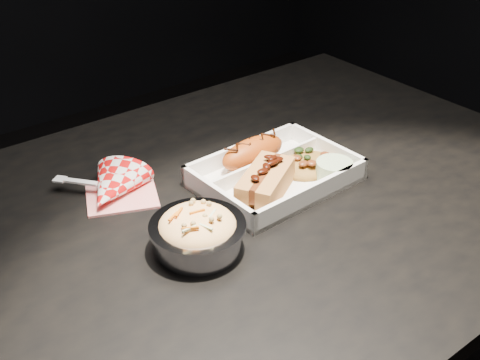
% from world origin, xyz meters
% --- Properties ---
extents(dining_table, '(1.20, 0.80, 0.75)m').
position_xyz_m(dining_table, '(0.00, 0.00, 0.66)').
color(dining_table, black).
rests_on(dining_table, ground).
extents(food_tray, '(0.26, 0.19, 0.04)m').
position_xyz_m(food_tray, '(0.10, 0.01, 0.76)').
color(food_tray, white).
rests_on(food_tray, dining_table).
extents(fried_pastry, '(0.13, 0.06, 0.05)m').
position_xyz_m(fried_pastry, '(0.09, 0.06, 0.78)').
color(fried_pastry, '#AA4511').
rests_on(fried_pastry, food_tray).
extents(hotdog, '(0.14, 0.11, 0.06)m').
position_xyz_m(hotdog, '(0.05, -0.02, 0.78)').
color(hotdog, '#C08041').
rests_on(hotdog, food_tray).
extents(fried_rice_mound, '(0.11, 0.09, 0.03)m').
position_xyz_m(fried_rice_mound, '(0.16, -0.00, 0.77)').
color(fried_rice_mound, '#A97531').
rests_on(fried_rice_mound, food_tray).
extents(cupcake_liner, '(0.06, 0.06, 0.03)m').
position_xyz_m(cupcake_liner, '(0.17, -0.05, 0.77)').
color(cupcake_liner, '#B0CA99').
rests_on(cupcake_liner, food_tray).
extents(foil_coleslaw_cup, '(0.13, 0.13, 0.07)m').
position_xyz_m(foil_coleslaw_cup, '(-0.11, -0.06, 0.78)').
color(foil_coleslaw_cup, silver).
rests_on(foil_coleslaw_cup, dining_table).
extents(napkin_fork, '(0.15, 0.16, 0.10)m').
position_xyz_m(napkin_fork, '(-0.14, 0.13, 0.77)').
color(napkin_fork, red).
rests_on(napkin_fork, dining_table).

